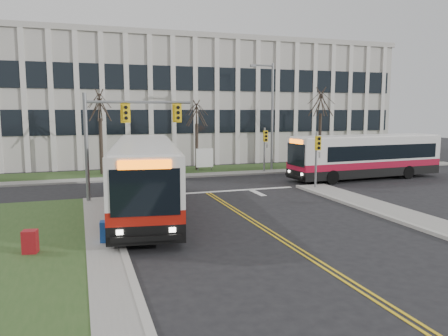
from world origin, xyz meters
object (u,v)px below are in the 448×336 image
streetlight (270,111)px  newspaper_box_red (30,243)px  bus_cross (366,158)px  newspaper_box_blue (107,233)px  bus_main (145,178)px  directory_sign (205,158)px

streetlight → newspaper_box_red: bearing=-134.4°
streetlight → bus_cross: streetlight is taller
streetlight → newspaper_box_red: (-17.53, -17.91, -4.72)m
newspaper_box_blue → newspaper_box_red: same height
streetlight → bus_main: (-12.59, -12.38, -3.41)m
directory_sign → bus_cross: size_ratio=0.16×
bus_main → bus_cross: size_ratio=1.09×
streetlight → directory_sign: size_ratio=4.60×
newspaper_box_red → directory_sign: bearing=67.5°
streetlight → directory_sign: streetlight is taller
newspaper_box_blue → bus_main: bearing=72.0°
streetlight → newspaper_box_blue: bearing=-130.4°
bus_cross → newspaper_box_red: bus_cross is taller
bus_main → newspaper_box_red: 7.53m
streetlight → newspaper_box_red: size_ratio=9.68×
newspaper_box_blue → newspaper_box_red: (-2.70, -0.49, 0.00)m
directory_sign → bus_main: bus_main is taller
streetlight → newspaper_box_blue: (-14.83, -17.42, -4.72)m
bus_cross → streetlight: bearing=-145.1°
newspaper_box_blue → bus_cross: bearing=34.8°
bus_cross → directory_sign: bearing=-129.5°
bus_main → newspaper_box_blue: (-2.24, -5.04, -1.31)m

